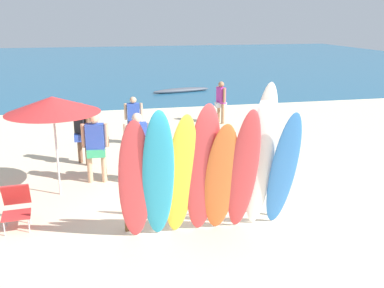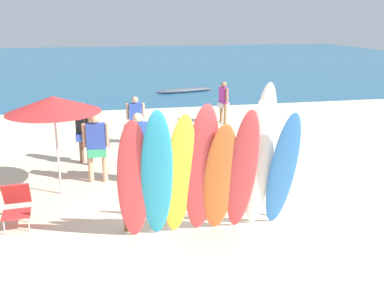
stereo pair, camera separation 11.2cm
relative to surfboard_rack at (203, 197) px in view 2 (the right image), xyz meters
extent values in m
plane|color=beige|center=(0.00, 14.00, -0.55)|extent=(60.00, 60.00, 0.00)
cube|color=#235B7F|center=(0.00, 30.94, -0.54)|extent=(60.00, 40.00, 0.02)
cylinder|color=brown|center=(-1.46, 0.00, -0.22)|extent=(0.07, 0.07, 0.66)
cylinder|color=brown|center=(1.46, 0.00, -0.22)|extent=(0.07, 0.07, 0.66)
cylinder|color=brown|center=(0.00, 0.00, 0.12)|extent=(3.04, 0.06, 0.06)
ellipsoid|color=#D13D42|center=(-1.32, -0.52, 0.60)|extent=(0.56, 0.70, 2.29)
ellipsoid|color=#289EC6|center=(-0.94, -0.59, 0.69)|extent=(0.58, 0.89, 2.47)
ellipsoid|color=yellow|center=(-0.55, -0.54, 0.64)|extent=(0.60, 0.86, 2.37)
ellipsoid|color=#D13D42|center=(-0.16, -0.55, 0.71)|extent=(0.58, 0.83, 2.52)
ellipsoid|color=orange|center=(0.16, -0.55, 0.54)|extent=(0.60, 0.82, 2.18)
ellipsoid|color=#D13D42|center=(0.54, -0.62, 0.66)|extent=(0.54, 0.92, 2.42)
ellipsoid|color=white|center=(0.88, -0.54, 0.86)|extent=(0.52, 0.83, 2.82)
ellipsoid|color=#337AD1|center=(1.29, -0.59, 0.62)|extent=(0.52, 0.86, 2.33)
cylinder|color=tan|center=(-0.94, 5.73, -0.19)|extent=(0.11, 0.11, 0.71)
cylinder|color=tan|center=(-0.64, 5.70, -0.19)|extent=(0.11, 0.11, 0.71)
cube|color=black|center=(-0.79, 5.72, 0.11)|extent=(0.38, 0.24, 0.17)
cube|color=#2D4CB2|center=(-0.79, 5.72, 0.45)|extent=(0.38, 0.22, 0.56)
sphere|color=tan|center=(-0.79, 5.72, 0.83)|extent=(0.20, 0.20, 0.20)
cylinder|color=tan|center=(-1.03, 5.74, 0.48)|extent=(0.09, 0.09, 0.50)
cylinder|color=tan|center=(-0.56, 5.69, 0.48)|extent=(0.09, 0.09, 0.50)
cylinder|color=tan|center=(-1.79, 2.63, -0.15)|extent=(0.12, 0.12, 0.80)
cylinder|color=tan|center=(-2.12, 2.67, -0.15)|extent=(0.12, 0.12, 0.80)
cube|color=#33A36B|center=(-1.95, 2.65, 0.19)|extent=(0.43, 0.26, 0.19)
cube|color=#2D4CB2|center=(-1.95, 2.65, 0.57)|extent=(0.44, 0.27, 0.63)
sphere|color=tan|center=(-1.95, 2.65, 0.99)|extent=(0.23, 0.23, 0.23)
cylinder|color=tan|center=(-1.69, 2.62, 0.60)|extent=(0.10, 0.10, 0.56)
cylinder|color=tan|center=(-2.21, 2.69, 0.60)|extent=(0.10, 0.10, 0.56)
cylinder|color=beige|center=(-0.82, 2.38, -0.14)|extent=(0.12, 0.12, 0.82)
cylinder|color=beige|center=(-1.16, 2.38, -0.14)|extent=(0.12, 0.12, 0.82)
cube|color=black|center=(-0.99, 2.38, 0.21)|extent=(0.44, 0.27, 0.20)
cube|color=#2D4CB2|center=(-0.99, 2.38, 0.59)|extent=(0.42, 0.22, 0.64)
sphere|color=beige|center=(-0.99, 2.38, 1.03)|extent=(0.23, 0.23, 0.23)
cylinder|color=beige|center=(-0.72, 2.38, 0.63)|extent=(0.10, 0.10, 0.57)
cylinder|color=beige|center=(-1.26, 2.38, 0.63)|extent=(0.10, 0.10, 0.57)
cylinder|color=#9E704C|center=(2.54, 7.95, -0.18)|extent=(0.11, 0.11, 0.74)
cylinder|color=#9E704C|center=(2.61, 7.66, -0.18)|extent=(0.11, 0.11, 0.74)
cube|color=silver|center=(2.57, 7.80, 0.14)|extent=(0.40, 0.25, 0.18)
cube|color=#B23399|center=(2.57, 7.80, 0.49)|extent=(0.28, 0.42, 0.58)
sphere|color=#9E704C|center=(2.57, 7.80, 0.88)|extent=(0.21, 0.21, 0.21)
cylinder|color=#9E704C|center=(2.52, 8.04, 0.52)|extent=(0.09, 0.09, 0.52)
cylinder|color=#9E704C|center=(2.63, 7.57, 0.52)|extent=(0.09, 0.09, 0.52)
cylinder|color=brown|center=(-2.38, 4.22, -0.15)|extent=(0.12, 0.12, 0.80)
cylinder|color=brown|center=(-2.18, 3.95, -0.15)|extent=(0.12, 0.12, 0.80)
cube|color=#2D4CB2|center=(-2.28, 4.09, 0.19)|extent=(0.43, 0.27, 0.19)
cube|color=black|center=(-2.28, 4.09, 0.57)|extent=(0.42, 0.46, 0.63)
sphere|color=brown|center=(-2.28, 4.09, 1.00)|extent=(0.23, 0.23, 0.23)
cylinder|color=brown|center=(-2.44, 4.30, 0.61)|extent=(0.10, 0.10, 0.56)
cylinder|color=brown|center=(-2.12, 3.87, 0.61)|extent=(0.10, 0.10, 0.56)
cylinder|color=#B7B7BC|center=(-3.62, 0.29, -0.41)|extent=(0.02, 0.02, 0.28)
cylinder|color=#B7B7BC|center=(-3.21, 0.33, -0.41)|extent=(0.02, 0.02, 0.28)
cylinder|color=#B7B7BC|center=(-3.66, 0.67, -0.41)|extent=(0.02, 0.02, 0.28)
cylinder|color=#B7B7BC|center=(-3.24, 0.70, -0.41)|extent=(0.02, 0.02, 0.28)
cube|color=red|center=(-3.43, 0.50, -0.25)|extent=(0.54, 0.49, 0.03)
cube|color=red|center=(-3.46, 0.86, 0.00)|extent=(0.53, 0.35, 0.49)
cylinder|color=silver|center=(-2.77, 2.06, 0.51)|extent=(0.04, 0.04, 2.11)
cone|color=red|center=(-2.77, 2.06, 1.48)|extent=(1.98, 1.98, 0.35)
ellipsoid|color=#4C515B|center=(2.45, 14.68, -0.44)|extent=(3.14, 1.10, 0.25)
camera|label=1|loc=(-1.86, -7.36, 3.26)|focal=40.95mm
camera|label=2|loc=(-1.75, -7.39, 3.26)|focal=40.95mm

